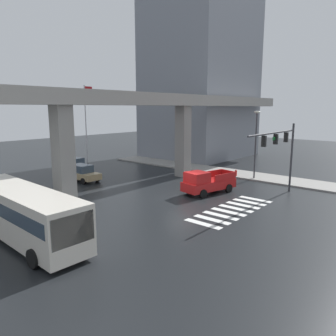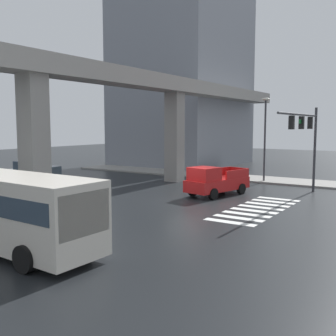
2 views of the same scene
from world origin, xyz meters
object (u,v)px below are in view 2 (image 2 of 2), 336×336
pickup_truck (215,182)px  street_lamp_near_corner (265,129)px  fire_hydrant (241,176)px  flagpole (46,115)px  sedan_silver (29,171)px  traffic_signal_mast (306,130)px  sedan_tan (45,177)px

pickup_truck → street_lamp_near_corner: street_lamp_near_corner is taller
fire_hydrant → street_lamp_near_corner: bearing=-78.5°
street_lamp_near_corner → flagpole: bearing=115.8°
street_lamp_near_corner → sedan_silver: bearing=119.5°
traffic_signal_mast → flagpole: flagpole is taller
pickup_truck → street_lamp_near_corner: bearing=-3.8°
pickup_truck → street_lamp_near_corner: size_ratio=0.74×
flagpole → sedan_tan: bearing=-132.0°
street_lamp_near_corner → flagpole: (-8.53, 17.69, 1.33)m
pickup_truck → flagpole: flagpole is taller
sedan_silver → street_lamp_near_corner: (10.27, -18.12, 3.70)m
sedan_silver → flagpole: bearing=-14.1°
pickup_truck → sedan_silver: 17.68m
pickup_truck → sedan_tan: 13.42m
sedan_tan → fire_hydrant: sedan_tan is taller
pickup_truck → traffic_signal_mast: size_ratio=0.62×
fire_hydrant → flagpole: (-8.13, 15.72, 5.46)m
traffic_signal_mast → fire_hydrant: traffic_signal_mast is taller
pickup_truck → fire_hydrant: 8.01m
pickup_truck → street_lamp_near_corner: 9.02m
sedan_tan → fire_hydrant: bearing=-43.1°
pickup_truck → sedan_tan: size_ratio=1.24×
street_lamp_near_corner → flagpole: flagpole is taller
sedan_tan → traffic_signal_mast: 19.80m
sedan_tan → flagpole: flagpole is taller
pickup_truck → flagpole: (-0.27, 17.14, 4.90)m
flagpole → sedan_silver: bearing=165.9°
pickup_truck → sedan_tan: pickup_truck is taller
fire_hydrant → pickup_truck: bearing=-169.8°
fire_hydrant → flagpole: 18.52m
traffic_signal_mast → flagpole: (-3.19, 22.49, 1.33)m
pickup_truck → traffic_signal_mast: bearing=-61.4°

